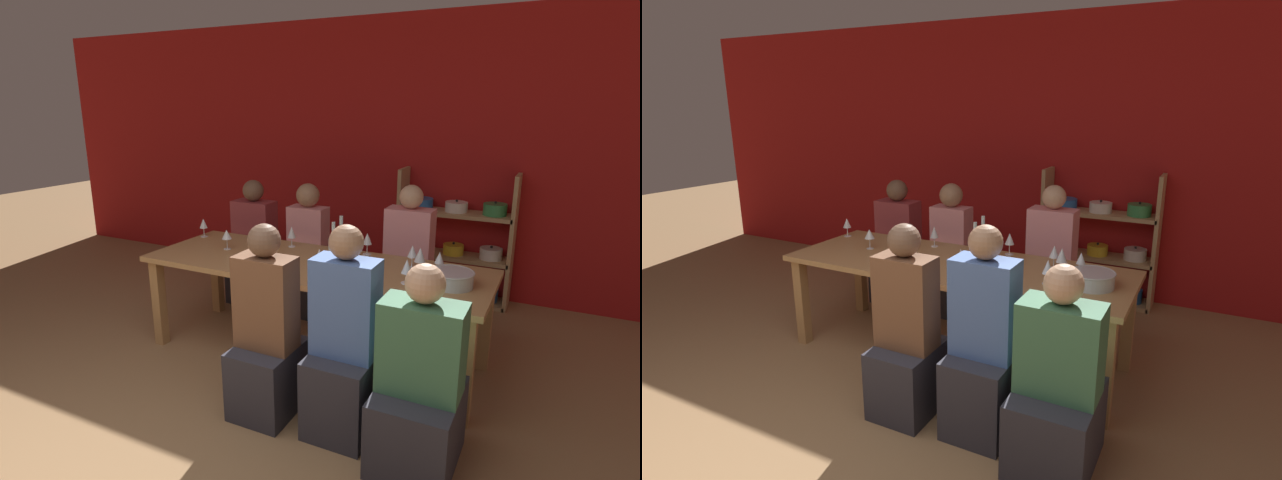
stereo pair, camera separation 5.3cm
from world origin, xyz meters
The scene contains 25 objects.
wall_back_red centered at (0.00, 3.83, 1.35)m, with size 8.80×0.06×2.70m.
shelf_unit centered at (0.80, 3.63, 0.51)m, with size 1.08×0.30×1.26m.
dining_table centered at (0.12, 2.00, 0.66)m, with size 2.54×0.89×0.74m.
mixing_bowl centered at (1.12, 1.96, 0.80)m, with size 0.29×0.29×0.10m.
wine_bottle_green centered at (0.28, 1.99, 0.87)m, with size 0.07×0.07×0.33m.
wine_bottle_dark centered at (0.29, 2.10, 0.88)m, with size 0.08×0.08×0.35m.
wine_glass_white_a centered at (0.79, 2.20, 0.86)m, with size 0.07×0.07×0.17m.
wine_glass_empty_a centered at (-0.67, 2.01, 0.86)m, with size 0.08×0.08×0.16m.
wine_glass_red_a centered at (0.22, 1.88, 0.84)m, with size 0.07×0.07×0.15m.
wine_glass_red_b centered at (1.00, 2.12, 0.86)m, with size 0.06×0.06×0.17m.
wine_glass_red_c centered at (0.47, 1.85, 0.86)m, with size 0.08×0.08×0.17m.
wine_glass_empty_b centered at (-0.24, 2.30, 0.86)m, with size 0.07×0.07×0.17m.
wine_glass_white_b centered at (0.39, 2.37, 0.86)m, with size 0.07×0.07×0.17m.
wine_glass_red_d centered at (0.85, 1.88, 0.85)m, with size 0.07×0.07×0.16m.
wine_glass_red_e centered at (0.53, 1.76, 0.85)m, with size 0.08×0.08×0.16m.
wine_glass_white_c centered at (0.86, 2.14, 0.86)m, with size 0.08×0.08×0.17m.
wine_glass_white_d centered at (-0.42, 2.01, 0.85)m, with size 0.06×0.06×0.15m.
wine_glass_empty_c centered at (-1.08, 2.23, 0.86)m, with size 0.07×0.07×0.16m.
cell_phone centered at (-0.20, 1.92, 0.75)m, with size 0.16×0.10×0.01m.
person_near_a centered at (0.68, 1.28, 0.46)m, with size 0.37×0.46×1.25m.
person_far_a centered at (-0.31, 2.73, 0.45)m, with size 0.34×0.43×1.19m.
person_near_b centered at (0.19, 1.23, 0.45)m, with size 0.36×0.45×1.21m.
person_far_b centered at (0.62, 2.71, 0.46)m, with size 0.37×0.47×1.25m.
person_near_c centered at (1.14, 1.19, 0.40)m, with size 0.42×0.53×1.12m.
person_far_c centered at (-0.92, 2.78, 0.43)m, with size 0.40×0.49×1.18m.
Camera 1 is at (1.70, -1.09, 1.87)m, focal length 28.00 mm.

